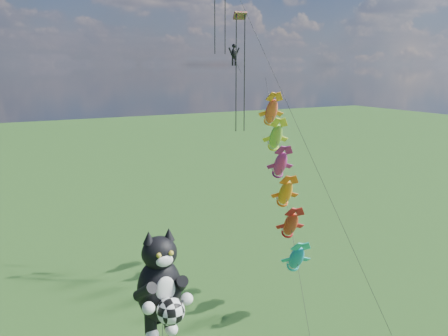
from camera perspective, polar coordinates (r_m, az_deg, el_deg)
name	(u,v)px	position (r m, az deg, el deg)	size (l,w,h in m)	color
cat_kite_rig	(161,285)	(25.96, -7.20, -13.11)	(2.91, 4.24, 10.17)	brown
fish_windsock_rig	(283,178)	(38.54, 6.74, -1.20)	(5.94, 14.91, 17.04)	brown
parafoil_rig	(237,43)	(39.47, 1.46, 14.09)	(5.07, 17.01, 27.49)	brown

